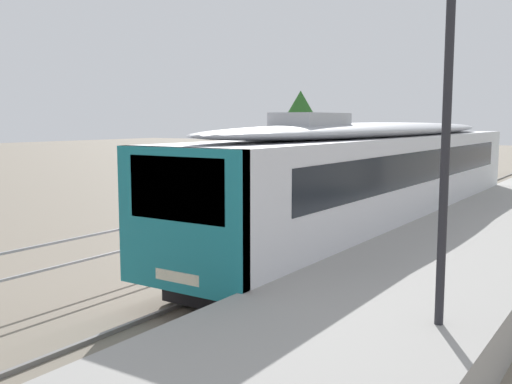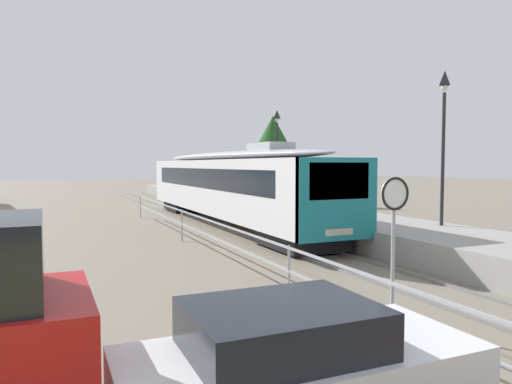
% 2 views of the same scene
% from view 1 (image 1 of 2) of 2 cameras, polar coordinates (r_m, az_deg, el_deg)
% --- Properties ---
extents(ground_plane, '(160.00, 160.00, 0.00)m').
position_cam_1_polar(ground_plane, '(17.90, 0.01, -4.96)').
color(ground_plane, slate).
extents(track_rails, '(3.20, 60.00, 0.14)m').
position_cam_1_polar(track_rails, '(16.46, 8.79, -5.98)').
color(track_rails, slate).
rests_on(track_rails, ground).
extents(commuter_train, '(2.82, 19.53, 3.74)m').
position_cam_1_polar(commuter_train, '(18.54, 12.33, 2.00)').
color(commuter_train, silver).
rests_on(commuter_train, track_rails).
extents(station_platform, '(3.90, 60.00, 0.90)m').
position_cam_1_polar(station_platform, '(15.34, 19.96, -5.68)').
color(station_platform, '#999691').
rests_on(station_platform, ground).
extents(platform_lamp_mid_platform, '(0.34, 0.34, 5.35)m').
position_cam_1_polar(platform_lamp_mid_platform, '(8.26, 18.30, 13.06)').
color(platform_lamp_mid_platform, '#232328').
rests_on(platform_lamp_mid_platform, station_platform).
extents(tree_behind_carpark, '(4.46, 4.46, 5.89)m').
position_cam_1_polar(tree_behind_carpark, '(43.46, 4.35, 7.30)').
color(tree_behind_carpark, brown).
rests_on(tree_behind_carpark, ground).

